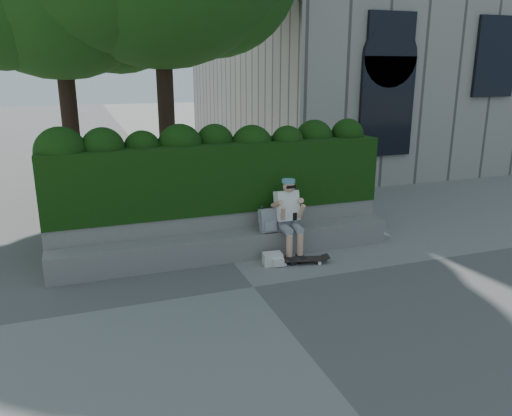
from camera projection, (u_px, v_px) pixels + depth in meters
name	position (u px, v px, depth m)	size (l,w,h in m)	color
ground	(253.00, 287.00, 7.62)	(80.00, 80.00, 0.00)	slate
bench_ledge	(230.00, 246.00, 8.69)	(6.00, 0.45, 0.45)	gray
planter_wall	(222.00, 230.00, 9.08)	(6.00, 0.50, 0.75)	gray
hedge	(218.00, 175.00, 9.02)	(6.00, 1.00, 1.20)	black
person	(288.00, 215.00, 8.71)	(0.40, 0.76, 1.38)	gray
skateboard	(301.00, 259.00, 8.51)	(0.88, 0.40, 0.09)	black
backpack_plaid	(268.00, 220.00, 8.70)	(0.28, 0.15, 0.42)	#ADADB2
backpack_ground	(273.00, 259.00, 8.46)	(0.32, 0.22, 0.21)	silver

